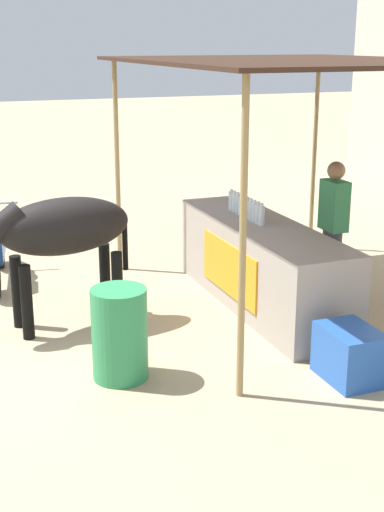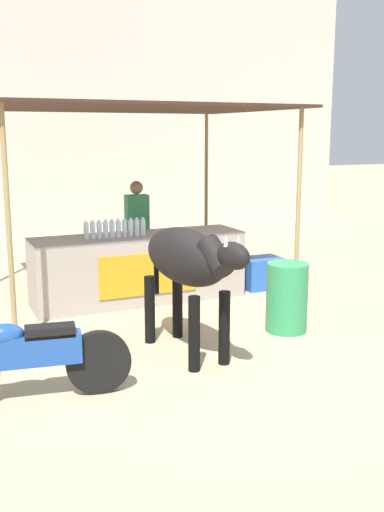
# 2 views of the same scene
# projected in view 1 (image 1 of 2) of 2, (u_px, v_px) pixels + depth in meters

# --- Properties ---
(ground_plane) EXTENTS (60.00, 60.00, 0.00)m
(ground_plane) POSITION_uv_depth(u_px,v_px,m) (71.00, 332.00, 7.42)
(ground_plane) COLOR tan
(stall_counter) EXTENTS (3.00, 0.82, 0.96)m
(stall_counter) POSITION_uv_depth(u_px,v_px,m) (262.00, 265.00, 8.04)
(stall_counter) COLOR #9E9389
(stall_counter) RESTS_ON ground
(stall_awning) EXTENTS (4.20, 3.20, 2.73)m
(stall_awning) POSITION_uv_depth(u_px,v_px,m) (293.00, 70.00, 7.53)
(stall_awning) COLOR #382319
(stall_awning) RESTS_ON ground
(water_bottle_row) EXTENTS (0.88, 0.07, 0.25)m
(water_bottle_row) POSITION_uv_depth(u_px,v_px,m) (246.00, 208.00, 8.17)
(water_bottle_row) COLOR silver
(water_bottle_row) RESTS_ON stall_counter
(vendor_behind_counter) EXTENTS (0.34, 0.22, 1.65)m
(vendor_behind_counter) POSITION_uv_depth(u_px,v_px,m) (333.00, 233.00, 7.98)
(vendor_behind_counter) COLOR #383842
(vendor_behind_counter) RESTS_ON ground
(cooler_box) EXTENTS (0.60, 0.44, 0.48)m
(cooler_box) POSITION_uv_depth(u_px,v_px,m) (350.00, 354.00, 6.33)
(cooler_box) COLOR blue
(cooler_box) RESTS_ON ground
(water_barrel) EXTENTS (0.50, 0.50, 0.84)m
(water_barrel) POSITION_uv_depth(u_px,v_px,m) (120.00, 334.00, 6.31)
(water_barrel) COLOR #2D8C51
(water_barrel) RESTS_ON ground
(cow) EXTENTS (0.68, 1.85, 1.44)m
(cow) POSITION_uv_depth(u_px,v_px,m) (59.00, 231.00, 7.31)
(cow) COLOR black
(cow) RESTS_ON ground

